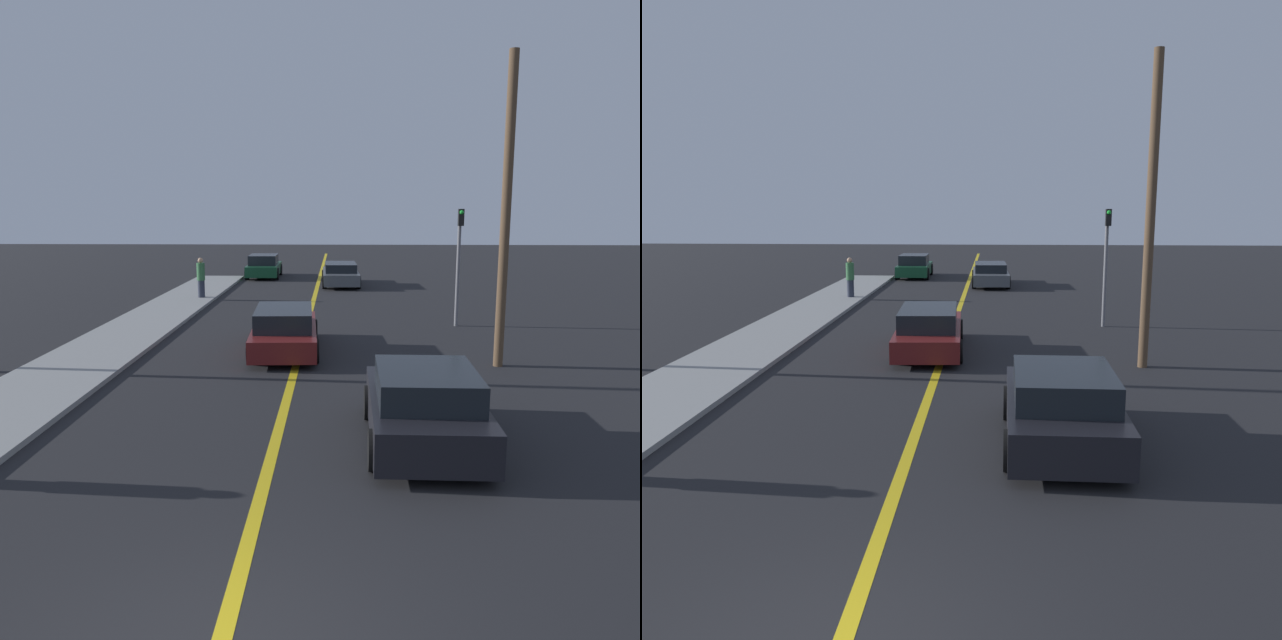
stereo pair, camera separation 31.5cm
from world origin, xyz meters
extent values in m
cube|color=gold|center=(0.00, 18.00, 0.00)|extent=(0.20, 60.00, 0.01)
cube|color=gray|center=(-5.55, 15.09, 0.06)|extent=(2.53, 30.18, 0.12)
cube|color=black|center=(2.58, 5.61, 0.52)|extent=(1.92, 3.85, 0.68)
cube|color=black|center=(2.58, 5.42, 1.11)|extent=(1.67, 2.12, 0.50)
cylinder|color=black|center=(1.71, 6.81, 0.33)|extent=(0.23, 0.66, 0.66)
cylinder|color=black|center=(3.49, 6.78, 0.33)|extent=(0.23, 0.66, 0.66)
cylinder|color=black|center=(1.68, 4.44, 0.33)|extent=(0.23, 0.66, 0.66)
cylinder|color=black|center=(3.45, 4.42, 0.33)|extent=(0.23, 0.66, 0.66)
cube|color=maroon|center=(-0.42, 12.46, 0.46)|extent=(1.98, 4.66, 0.57)
cube|color=black|center=(-0.42, 12.23, 1.00)|extent=(1.67, 2.59, 0.52)
cylinder|color=black|center=(-1.33, 13.84, 0.32)|extent=(0.25, 0.64, 0.63)
cylinder|color=black|center=(0.33, 13.92, 0.32)|extent=(0.25, 0.64, 0.63)
cylinder|color=black|center=(-1.18, 11.00, 0.32)|extent=(0.25, 0.64, 0.63)
cylinder|color=black|center=(0.48, 11.09, 0.32)|extent=(0.25, 0.64, 0.63)
cube|color=#4C5156|center=(1.17, 27.14, 0.46)|extent=(1.91, 4.52, 0.56)
cube|color=black|center=(1.17, 26.91, 0.95)|extent=(1.63, 2.50, 0.42)
cylinder|color=black|center=(0.29, 28.49, 0.33)|extent=(0.24, 0.66, 0.65)
cylinder|color=black|center=(1.96, 28.55, 0.33)|extent=(0.24, 0.66, 0.65)
cylinder|color=black|center=(0.39, 25.73, 0.33)|extent=(0.24, 0.66, 0.65)
cylinder|color=black|center=(2.05, 25.78, 0.33)|extent=(0.24, 0.66, 0.65)
cube|color=#144728|center=(-3.17, 30.52, 0.47)|extent=(1.80, 3.87, 0.57)
cube|color=black|center=(-3.17, 30.33, 1.03)|extent=(1.56, 2.14, 0.55)
cylinder|color=black|center=(-4.02, 31.70, 0.33)|extent=(0.23, 0.66, 0.65)
cylinder|color=black|center=(-2.37, 31.72, 0.33)|extent=(0.23, 0.66, 0.65)
cylinder|color=black|center=(-3.97, 29.32, 0.33)|extent=(0.23, 0.66, 0.65)
cylinder|color=black|center=(-2.33, 29.34, 0.33)|extent=(0.23, 0.66, 0.65)
cylinder|color=#282D3D|center=(-4.87, 21.91, 0.49)|extent=(0.30, 0.30, 0.74)
cylinder|color=#336B3D|center=(-4.87, 21.91, 1.23)|extent=(0.35, 0.35, 0.74)
sphere|color=tan|center=(-4.87, 21.91, 1.72)|extent=(0.23, 0.23, 0.23)
cylinder|color=slate|center=(5.10, 16.30, 1.97)|extent=(0.12, 0.12, 3.94)
cube|color=black|center=(5.10, 16.12, 3.67)|extent=(0.18, 0.18, 0.55)
sphere|color=green|center=(5.10, 16.03, 3.83)|extent=(0.14, 0.14, 0.14)
cylinder|color=brown|center=(5.20, 10.95, 3.85)|extent=(0.24, 0.24, 7.69)
camera|label=1|loc=(1.10, -4.73, 4.09)|focal=35.00mm
camera|label=2|loc=(1.41, -4.72, 4.09)|focal=35.00mm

